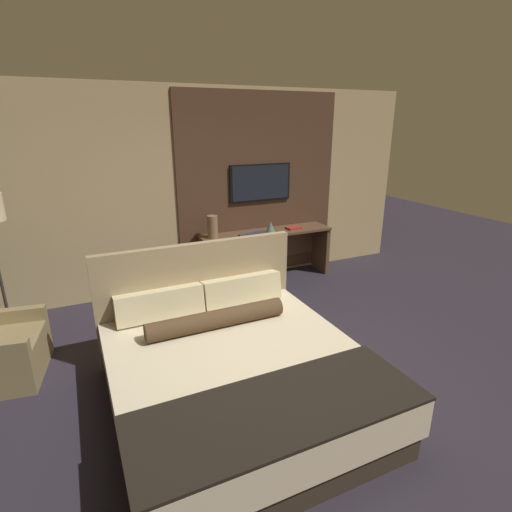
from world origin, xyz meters
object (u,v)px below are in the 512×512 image
(bed, at_px, (235,371))
(tv, at_px, (260,183))
(vase_short, at_px, (271,227))
(book, at_px, (293,228))
(desk_chair, at_px, (257,260))
(vase_tall, at_px, (212,227))
(desk, at_px, (265,246))

(bed, bearing_deg, tv, 60.34)
(vase_short, bearing_deg, book, 0.21)
(bed, distance_m, vase_short, 2.93)
(desk_chair, height_order, vase_tall, vase_tall)
(bed, xyz_separation_m, book, (1.97, 2.42, 0.47))
(bed, xyz_separation_m, tv, (1.52, 2.68, 1.15))
(vase_short, height_order, book, vase_short)
(bed, relative_size, desk_chair, 2.41)
(vase_tall, height_order, vase_short, vase_tall)
(vase_short, bearing_deg, bed, -122.97)
(book, bearing_deg, bed, -129.07)
(bed, xyz_separation_m, vase_tall, (0.68, 2.47, 0.62))
(tv, xyz_separation_m, vase_short, (0.05, -0.26, -0.62))
(tv, distance_m, vase_tall, 1.02)
(vase_tall, distance_m, book, 1.30)
(desk, relative_size, tv, 2.07)
(desk_chair, relative_size, vase_short, 5.83)
(desk_chair, relative_size, book, 3.88)
(book, bearing_deg, desk, 170.86)
(tv, xyz_separation_m, desk_chair, (-0.41, -0.76, -0.92))
(vase_tall, bearing_deg, desk, 1.77)
(desk_chair, xyz_separation_m, book, (0.85, 0.50, 0.23))
(desk, bearing_deg, vase_tall, -178.23)
(desk, height_order, vase_tall, vase_tall)
(desk, height_order, tv, tv)
(desk_chair, bearing_deg, bed, -132.09)
(desk_chair, bearing_deg, book, 18.59)
(tv, distance_m, desk_chair, 1.26)
(desk, height_order, vase_short, vase_short)
(tv, relative_size, vase_tall, 3.05)
(tv, bearing_deg, vase_short, -79.77)
(bed, relative_size, tv, 2.25)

